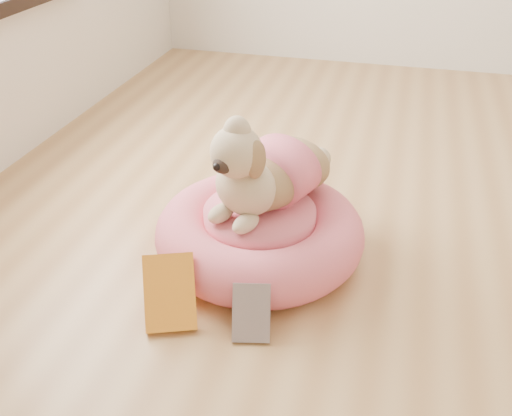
% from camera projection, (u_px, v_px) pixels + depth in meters
% --- Properties ---
extents(floor, '(4.50, 4.50, 0.00)m').
position_uv_depth(floor, '(465.00, 268.00, 1.98)').
color(floor, '#AC7B47').
rests_on(floor, ground).
extents(pet_bed, '(0.73, 0.73, 0.19)m').
position_uv_depth(pet_bed, '(260.00, 233.00, 2.00)').
color(pet_bed, '#DF5772').
rests_on(pet_bed, floor).
extents(dog, '(0.52, 0.61, 0.38)m').
position_uv_depth(dog, '(265.00, 155.00, 1.88)').
color(dog, brown).
rests_on(dog, pet_bed).
extents(book_yellow, '(0.20, 0.21, 0.20)m').
position_uv_depth(book_yellow, '(170.00, 292.00, 1.71)').
color(book_yellow, yellow).
rests_on(book_yellow, floor).
extents(book_white, '(0.13, 0.13, 0.15)m').
position_uv_depth(book_white, '(251.00, 313.00, 1.67)').
color(book_white, silver).
rests_on(book_white, floor).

